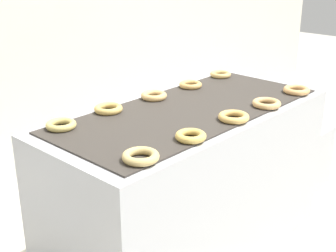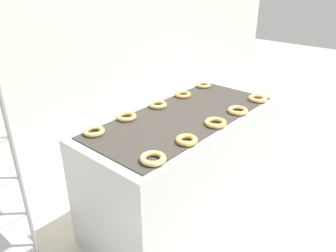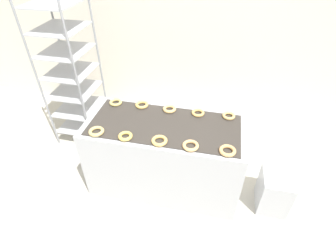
% 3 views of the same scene
% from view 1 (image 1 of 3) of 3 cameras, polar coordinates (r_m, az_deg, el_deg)
% --- Properties ---
extents(fryer_machine, '(1.56, 0.70, 0.84)m').
position_cam_1_polar(fryer_machine, '(2.50, 2.55, -7.00)').
color(fryer_machine, '#B7BABF').
rests_on(fryer_machine, ground_plane).
extents(glaze_bin, '(0.30, 0.34, 0.44)m').
position_cam_1_polar(glaze_bin, '(3.44, 15.82, -3.40)').
color(glaze_bin, '#B7BABF').
rests_on(glaze_bin, ground_plane).
extents(donut_near_leftmost, '(0.14, 0.14, 0.03)m').
position_cam_1_polar(donut_near_leftmost, '(1.77, -3.36, -3.72)').
color(donut_near_leftmost, '#D7B86E').
rests_on(donut_near_leftmost, fryer_machine).
extents(donut_near_left, '(0.13, 0.13, 0.03)m').
position_cam_1_polar(donut_near_left, '(1.95, 2.79, -1.22)').
color(donut_near_left, '#E3BB5A').
rests_on(donut_near_left, fryer_machine).
extents(donut_near_center, '(0.14, 0.14, 0.03)m').
position_cam_1_polar(donut_near_center, '(2.19, 8.01, 1.11)').
color(donut_near_center, '#ECBB62').
rests_on(donut_near_center, fryer_machine).
extents(donut_near_right, '(0.14, 0.14, 0.03)m').
position_cam_1_polar(donut_near_right, '(2.41, 11.93, 2.72)').
color(donut_near_right, '#E8B36E').
rests_on(donut_near_right, fryer_machine).
extents(donut_near_rightmost, '(0.14, 0.14, 0.03)m').
position_cam_1_polar(donut_near_rightmost, '(2.68, 15.39, 4.26)').
color(donut_near_rightmost, '#E6AB66').
rests_on(donut_near_rightmost, fryer_machine).
extents(donut_far_leftmost, '(0.14, 0.14, 0.03)m').
position_cam_1_polar(donut_far_leftmost, '(2.13, -12.91, 0.14)').
color(donut_far_leftmost, '#D4BC67').
rests_on(donut_far_leftmost, fryer_machine).
extents(donut_far_left, '(0.14, 0.14, 0.03)m').
position_cam_1_polar(donut_far_left, '(2.30, -7.28, 2.11)').
color(donut_far_left, '#DDB65E').
rests_on(donut_far_left, fryer_machine).
extents(donut_far_center, '(0.14, 0.14, 0.03)m').
position_cam_1_polar(donut_far_center, '(2.48, -1.73, 3.72)').
color(donut_far_center, '#E4B66E').
rests_on(donut_far_center, fryer_machine).
extents(donut_far_right, '(0.13, 0.13, 0.03)m').
position_cam_1_polar(donut_far_right, '(2.69, 2.77, 5.05)').
color(donut_far_right, '#DDAC5D').
rests_on(donut_far_right, fryer_machine).
extents(donut_far_rightmost, '(0.13, 0.13, 0.03)m').
position_cam_1_polar(donut_far_rightmost, '(2.93, 6.43, 6.28)').
color(donut_far_rightmost, '#E0B669').
rests_on(donut_far_rightmost, fryer_machine).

